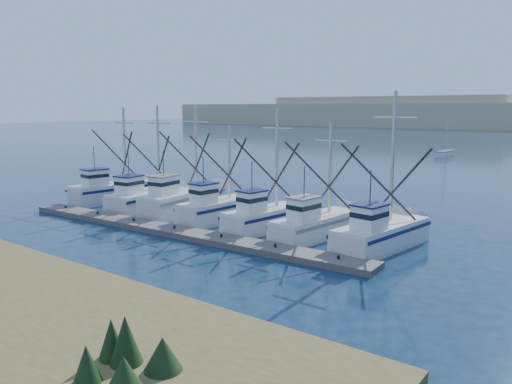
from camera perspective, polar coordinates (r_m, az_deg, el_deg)
ground at (r=24.59m, az=-5.32°, el=-10.34°), size 500.00×500.00×0.00m
floating_dock at (r=33.97m, az=-9.29°, el=-4.44°), size 28.50×2.80×0.38m
trawler_fleet at (r=37.76m, az=-4.96°, el=-1.71°), size 28.90×8.73×9.36m
sailboat_far at (r=92.66m, az=20.81°, el=4.14°), size 1.70×6.19×8.10m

